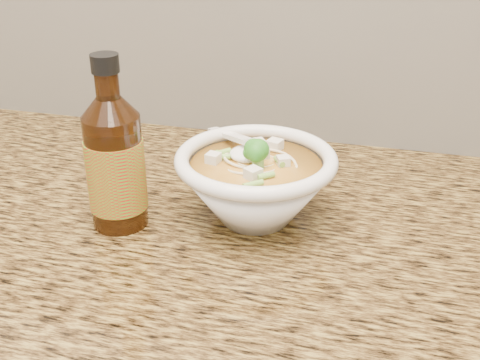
# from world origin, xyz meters

# --- Properties ---
(counter_slab) EXTENTS (4.00, 0.68, 0.04)m
(counter_slab) POSITION_xyz_m (0.00, 1.68, 0.88)
(counter_slab) COLOR olive
(counter_slab) RESTS_ON cabinet
(soup_bowl) EXTENTS (0.20, 0.20, 0.11)m
(soup_bowl) POSITION_xyz_m (0.05, 1.71, 0.95)
(soup_bowl) COLOR white
(soup_bowl) RESTS_ON counter_slab
(hot_sauce_bottle) EXTENTS (0.08, 0.08, 0.21)m
(hot_sauce_bottle) POSITION_xyz_m (-0.11, 1.66, 0.98)
(hot_sauce_bottle) COLOR #3A1B07
(hot_sauce_bottle) RESTS_ON counter_slab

